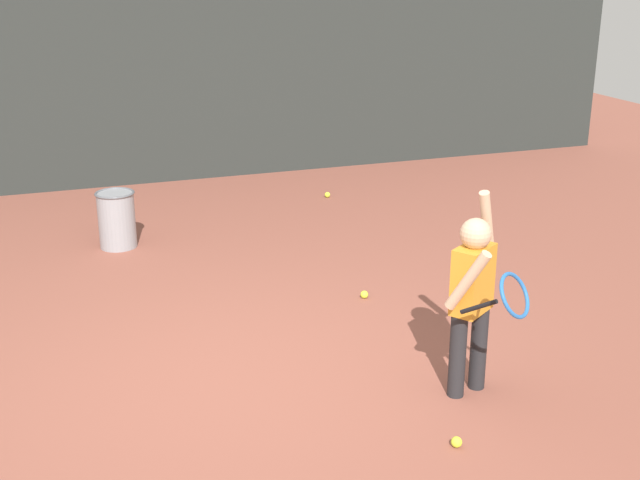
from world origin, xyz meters
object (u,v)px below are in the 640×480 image
object	(u,v)px
tennis_ball_0	(327,195)
tennis_ball_1	(364,295)
tennis_ball_4	(457,442)
tennis_player	(474,291)
ball_hopper	(117,219)

from	to	relation	value
tennis_ball_0	tennis_ball_1	size ratio (longest dim) A/B	1.00
tennis_ball_4	tennis_ball_1	bearing A→B (deg)	81.61
tennis_ball_0	tennis_player	bearing A→B (deg)	-98.47
tennis_player	tennis_ball_0	bearing A→B (deg)	47.77
ball_hopper	tennis_ball_1	size ratio (longest dim) A/B	8.52
tennis_ball_0	tennis_ball_4	bearing A→B (deg)	-101.59
tennis_player	tennis_ball_1	xyz separation A→B (m)	(-0.04, 1.70, -0.69)
tennis_ball_1	tennis_player	bearing A→B (deg)	-88.50
tennis_ball_0	tennis_ball_4	world-z (taller)	same
tennis_ball_1	ball_hopper	bearing A→B (deg)	131.91
tennis_ball_0	tennis_ball_4	size ratio (longest dim) A/B	1.00
tennis_player	tennis_ball_4	world-z (taller)	tennis_player
tennis_player	ball_hopper	size ratio (longest dim) A/B	2.40
tennis_ball_4	tennis_ball_0	bearing A→B (deg)	78.41
ball_hopper	tennis_ball_0	size ratio (longest dim) A/B	8.52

